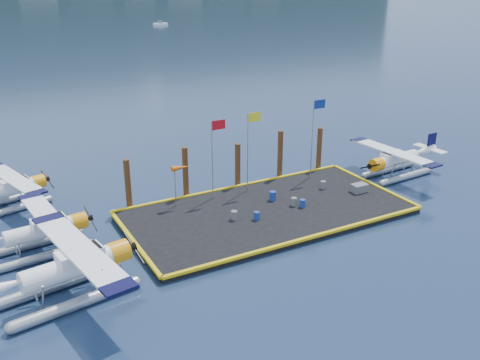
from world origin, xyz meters
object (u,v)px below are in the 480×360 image
object	(u,v)px
drum_2	(302,203)
piling_1	(186,174)
seaplane_c	(11,191)
seaplane_a	(74,270)
drum_1	(294,202)
windsock	(181,169)
piling_0	(128,186)
drum_3	(257,216)
flagpole_yellow	(250,140)
drum_5	(273,196)
seaplane_b	(44,232)
flagpole_red	(215,147)
crate	(359,188)
piling_2	(238,167)
seaplane_d	(395,162)
drum_4	(323,185)
drum_0	(234,215)
flagpole_blue	(315,127)
piling_3	(280,156)
piling_4	(319,150)

from	to	relation	value
drum_2	piling_1	size ratio (longest dim) A/B	0.14
seaplane_c	piling_1	bearing A→B (deg)	52.48
seaplane_a	drum_1	bearing A→B (deg)	92.70
seaplane_c	drum_2	size ratio (longest dim) A/B	14.53
windsock	piling_0	distance (m)	4.02
drum_3	flagpole_yellow	size ratio (longest dim) A/B	0.09
seaplane_a	drum_5	xyz separation A→B (m)	(15.72, 5.14, -0.87)
seaplane_b	flagpole_red	xyz separation A→B (m)	(12.71, 1.83, 3.03)
drum_3	crate	bearing A→B (deg)	2.99
piling_1	drum_2	bearing A→B (deg)	-43.70
drum_1	drum_2	bearing A→B (deg)	-52.22
seaplane_a	drum_5	bearing A→B (deg)	98.74
seaplane_c	piling_2	world-z (taller)	piling_2
seaplane_d	flagpole_yellow	distance (m)	13.40
drum_2	flagpole_yellow	size ratio (longest dim) A/B	0.09
windsock	piling_1	world-z (taller)	piling_1
drum_4	flagpole_red	world-z (taller)	flagpole_red
drum_3	crate	xyz separation A→B (m)	(9.55, 0.50, 0.02)
drum_5	drum_3	bearing A→B (deg)	-139.61
flagpole_red	drum_1	bearing A→B (deg)	-42.99
seaplane_b	crate	world-z (taller)	seaplane_b
flagpole_yellow	windsock	distance (m)	5.87
seaplane_c	drum_3	world-z (taller)	seaplane_c
drum_0	piling_2	xyz separation A→B (m)	(3.35, 5.67, 1.18)
flagpole_blue	piling_3	distance (m)	3.72
windsock	seaplane_a	bearing A→B (deg)	-141.00
drum_5	flagpole_blue	xyz separation A→B (m)	(5.44, 2.50, 3.94)
drum_4	piling_0	bearing A→B (deg)	164.35
drum_4	piling_4	world-z (taller)	piling_4
piling_0	piling_3	size ratio (longest dim) A/B	0.93
seaplane_d	crate	size ratio (longest dim) A/B	7.18
drum_2	drum_3	distance (m)	4.00
seaplane_d	drum_2	bearing A→B (deg)	96.96
piling_1	crate	bearing A→B (deg)	-26.24
seaplane_a	drum_0	size ratio (longest dim) A/B	16.53
drum_1	flagpole_yellow	bearing A→B (deg)	108.84
drum_0	flagpole_blue	bearing A→B (deg)	23.11
seaplane_c	drum_5	bearing A→B (deg)	47.10
drum_1	drum_3	xyz separation A→B (m)	(-3.60, -0.74, -0.02)
drum_5	flagpole_red	world-z (taller)	flagpole_red
drum_0	drum_4	distance (m)	8.98
piling_4	flagpole_red	bearing A→B (deg)	-171.57
drum_1	drum_2	world-z (taller)	drum_1
flagpole_blue	seaplane_d	bearing A→B (deg)	-19.96
drum_0	piling_2	size ratio (longest dim) A/B	0.17
seaplane_a	seaplane_d	size ratio (longest dim) A/B	1.17
seaplane_d	piling_1	distance (m)	17.98
seaplane_d	windsock	distance (m)	18.77
seaplane_d	piling_0	world-z (taller)	piling_0
piling_0	piling_1	distance (m)	4.50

